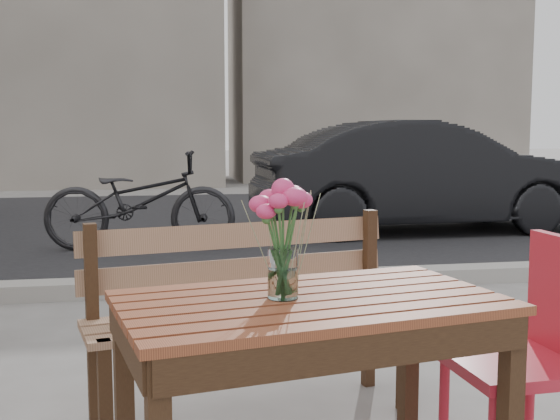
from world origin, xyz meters
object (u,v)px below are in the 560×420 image
main_table (310,335)px  main_vase (283,224)px  parked_car (423,176)px  bicycle (140,201)px  red_chair (537,344)px

main_table → main_vase: 0.35m
main_table → parked_car: 6.49m
bicycle → main_table: bearing=-165.7°
main_vase → bicycle: bearing=95.7°
red_chair → bicycle: bearing=-166.9°
main_vase → parked_car: size_ratio=0.09×
main_table → red_chair: bearing=-5.7°
main_vase → red_chair: bearing=3.9°
main_table → main_vase: size_ratio=3.45×
red_chair → parked_car: (1.92, 5.83, 0.17)m
parked_car → bicycle: parked_car is taller
parked_car → bicycle: size_ratio=2.09×
red_chair → bicycle: (-1.39, 5.05, 0.01)m
red_chair → bicycle: bicycle is taller
red_chair → parked_car: parked_car is taller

